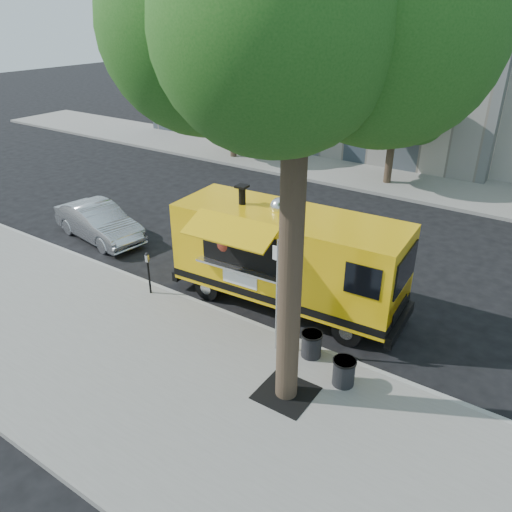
{
  "coord_description": "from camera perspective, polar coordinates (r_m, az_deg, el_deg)",
  "views": [
    {
      "loc": [
        6.83,
        -10.22,
        7.83
      ],
      "look_at": [
        -0.1,
        0.0,
        1.63
      ],
      "focal_mm": 35.0,
      "sensor_mm": 36.0,
      "label": 1
    }
  ],
  "objects": [
    {
      "name": "far_sidewalk",
      "position": [
        25.87,
        17.4,
        7.98
      ],
      "size": [
        60.0,
        5.0,
        0.15
      ],
      "primitive_type": "cube",
      "color": "gray",
      "rests_on": "ground"
    },
    {
      "name": "sedan",
      "position": [
        19.39,
        -17.51,
        3.7
      ],
      "size": [
        4.24,
        2.0,
        1.34
      ],
      "primitive_type": "imported",
      "rotation": [
        0.0,
        0.0,
        1.42
      ],
      "color": "silver",
      "rests_on": "ground"
    },
    {
      "name": "sidewalk",
      "position": [
        12.06,
        -10.63,
        -13.93
      ],
      "size": [
        60.0,
        6.0,
        0.15
      ],
      "primitive_type": "cube",
      "color": "gray",
      "rests_on": "ground"
    },
    {
      "name": "far_tree_a",
      "position": [
        28.4,
        -2.74,
        18.41
      ],
      "size": [
        3.42,
        3.42,
        5.36
      ],
      "color": "#33261C",
      "rests_on": "far_sidewalk"
    },
    {
      "name": "curb",
      "position": [
        13.89,
        -1.81,
        -7.29
      ],
      "size": [
        60.0,
        0.14,
        0.16
      ],
      "primitive_type": "cube",
      "color": "#999993",
      "rests_on": "ground"
    },
    {
      "name": "food_truck",
      "position": [
        13.96,
        3.49,
        0.01
      ],
      "size": [
        6.92,
        3.45,
        3.36
      ],
      "rotation": [
        0.0,
        0.0,
        0.06
      ],
      "color": "yellow",
      "rests_on": "ground"
    },
    {
      "name": "trash_bin_right",
      "position": [
        12.37,
        6.36,
        -9.94
      ],
      "size": [
        0.53,
        0.53,
        0.64
      ],
      "color": "black",
      "rests_on": "sidewalk"
    },
    {
      "name": "ground",
      "position": [
        14.57,
        0.34,
        -5.85
      ],
      "size": [
        120.0,
        120.0,
        0.0
      ],
      "primitive_type": "plane",
      "color": "black",
      "rests_on": "ground"
    },
    {
      "name": "tree_well",
      "position": [
        11.48,
        3.45,
        -15.36
      ],
      "size": [
        1.2,
        1.2,
        0.02
      ],
      "primitive_type": "cube",
      "color": "black",
      "rests_on": "sidewalk"
    },
    {
      "name": "sign_post",
      "position": [
        11.78,
        2.43,
        -3.89
      ],
      "size": [
        0.28,
        0.06,
        3.0
      ],
      "color": "silver",
      "rests_on": "sidewalk"
    },
    {
      "name": "trash_bin_left",
      "position": [
        11.65,
        10.01,
        -12.84
      ],
      "size": [
        0.54,
        0.54,
        0.65
      ],
      "color": "black",
      "rests_on": "sidewalk"
    },
    {
      "name": "far_tree_b",
      "position": [
        24.55,
        15.73,
        16.34
      ],
      "size": [
        3.6,
        3.6,
        5.5
      ],
      "color": "#33261C",
      "rests_on": "far_sidewalk"
    },
    {
      "name": "parking_meter",
      "position": [
        14.9,
        -12.22,
        -1.36
      ],
      "size": [
        0.11,
        0.11,
        1.33
      ],
      "color": "black",
      "rests_on": "sidewalk"
    }
  ]
}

